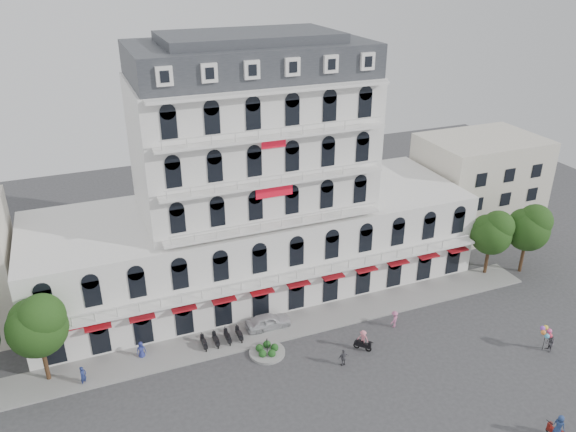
{
  "coord_description": "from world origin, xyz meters",
  "views": [
    {
      "loc": [
        -15.99,
        -31.66,
        32.18
      ],
      "look_at": [
        0.58,
        10.0,
        11.1
      ],
      "focal_mm": 35.0,
      "sensor_mm": 36.0,
      "label": 1
    }
  ],
  "objects_px": {
    "rider_east": "(559,428)",
    "parked_car": "(268,321)",
    "rider_center": "(363,340)",
    "balloon_vendor": "(549,339)"
  },
  "relations": [
    {
      "from": "rider_east",
      "to": "parked_car",
      "type": "bearing_deg",
      "value": 24.34
    },
    {
      "from": "rider_center",
      "to": "balloon_vendor",
      "type": "height_order",
      "value": "balloon_vendor"
    },
    {
      "from": "rider_center",
      "to": "balloon_vendor",
      "type": "bearing_deg",
      "value": 24.0
    },
    {
      "from": "parked_car",
      "to": "rider_east",
      "type": "height_order",
      "value": "rider_east"
    },
    {
      "from": "balloon_vendor",
      "to": "rider_east",
      "type": "bearing_deg",
      "value": -130.75
    },
    {
      "from": "rider_center",
      "to": "balloon_vendor",
      "type": "xyz_separation_m",
      "value": [
        15.17,
        -6.2,
        0.19
      ]
    },
    {
      "from": "rider_east",
      "to": "rider_center",
      "type": "distance_m",
      "value": 16.46
    },
    {
      "from": "rider_center",
      "to": "rider_east",
      "type": "bearing_deg",
      "value": -13.7
    },
    {
      "from": "parked_car",
      "to": "rider_east",
      "type": "xyz_separation_m",
      "value": [
        14.96,
        -20.39,
        0.38
      ]
    },
    {
      "from": "rider_east",
      "to": "balloon_vendor",
      "type": "height_order",
      "value": "balloon_vendor"
    }
  ]
}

